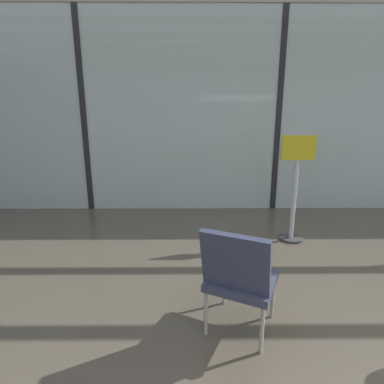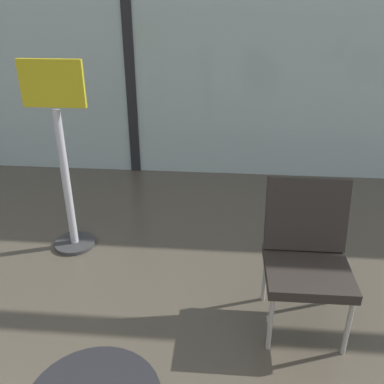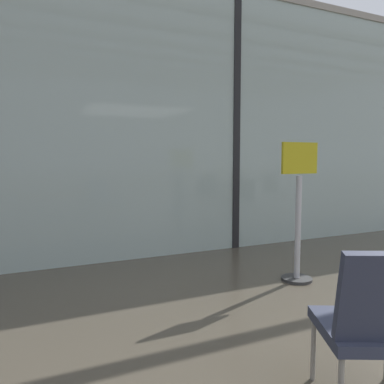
{
  "view_description": "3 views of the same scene",
  "coord_description": "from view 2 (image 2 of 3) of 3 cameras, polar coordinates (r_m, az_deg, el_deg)",
  "views": [
    {
      "loc": [
        -1.6,
        -0.02,
        1.56
      ],
      "look_at": [
        -1.57,
        3.88,
        0.63
      ],
      "focal_mm": 26.09,
      "sensor_mm": 36.0,
      "label": 1
    },
    {
      "loc": [
        0.99,
        0.88,
        1.88
      ],
      "look_at": [
        0.78,
        3.34,
        0.65
      ],
      "focal_mm": 39.53,
      "sensor_mm": 36.0,
      "label": 2
    },
    {
      "loc": [
        -2.8,
        0.6,
        1.27
      ],
      "look_at": [
        0.08,
        6.81,
        0.67
      ],
      "focal_mm": 35.18,
      "sensor_mm": 36.0,
      "label": 3
    }
  ],
  "objects": [
    {
      "name": "info_sign",
      "position": [
        3.23,
        -16.89,
        3.28
      ],
      "size": [
        0.44,
        0.32,
        1.44
      ],
      "color": "#333333",
      "rests_on": "ground"
    },
    {
      "name": "lounge_chair_2",
      "position": [
        2.57,
        15.22,
        -7.38
      ],
      "size": [
        0.48,
        0.53,
        0.87
      ],
      "rotation": [
        0.0,
        0.0,
        0.01
      ],
      "color": "#28231E",
      "rests_on": "ground"
    }
  ]
}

